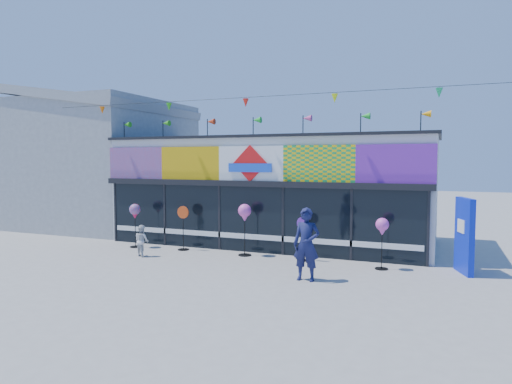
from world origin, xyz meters
The scene contains 11 objects.
ground centered at (0.00, 0.00, 0.00)m, with size 80.00×80.00×0.00m, color gray.
kite_shop centered at (0.00, 5.94, 2.05)m, with size 16.00×5.70×5.31m.
neighbour_building centered at (-10.00, 7.00, 3.20)m, with size 8.18×7.20×6.87m.
blue_sign centered at (6.77, 2.93, 1.08)m, with size 0.49×1.07×2.15m.
spinner_0 centered at (-4.29, 2.64, 1.29)m, with size 0.41×0.41×1.61m.
spinner_1 centered at (-2.37, 2.85, 0.83)m, with size 0.44×0.40×1.58m.
spinner_2 centered at (0.04, 2.80, 1.40)m, with size 0.44×0.44×1.75m.
spinner_3 centered at (2.07, 2.77, 0.75)m, with size 0.40×0.36×1.41m.
spinner_4 centered at (4.55, 2.55, 1.22)m, with size 0.39×0.39×1.52m.
adult_man centered at (2.84, 0.49, 0.98)m, with size 0.71×0.47×1.95m, color #161A45.
child centered at (-3.11, 1.41, 0.53)m, with size 0.51×0.29×1.05m, color silver.
Camera 1 is at (6.12, -11.12, 3.21)m, focal length 32.00 mm.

